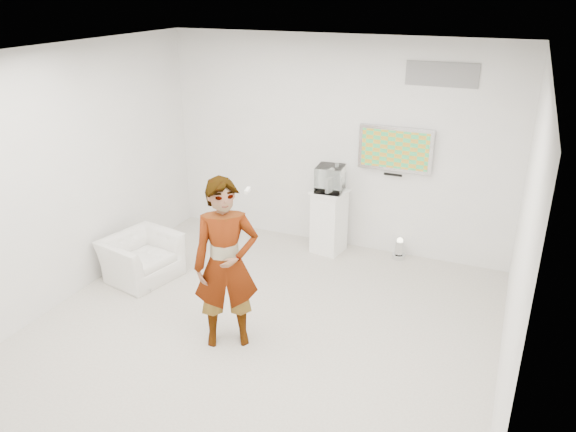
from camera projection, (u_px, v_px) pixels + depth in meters
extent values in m
cube|color=beige|center=(262.00, 328.00, 6.32)|extent=(5.00, 5.00, 0.01)
cube|color=#2C2B2E|center=(256.00, 54.00, 5.17)|extent=(5.00, 5.00, 0.01)
cube|color=silver|center=(336.00, 145.00, 7.87)|extent=(5.00, 0.01, 3.00)
cube|color=silver|center=(93.00, 336.00, 3.61)|extent=(5.00, 0.01, 3.00)
cube|color=silver|center=(69.00, 175.00, 6.64)|extent=(0.01, 5.00, 3.00)
cube|color=silver|center=(521.00, 246.00, 4.85)|extent=(0.01, 5.00, 3.00)
cube|color=silver|center=(396.00, 149.00, 7.51)|extent=(1.00, 0.08, 0.60)
cube|color=slate|center=(442.00, 75.00, 6.98)|extent=(0.90, 0.02, 0.30)
imported|color=silver|center=(226.00, 264.00, 5.76)|extent=(0.81, 0.72, 1.86)
imported|color=silver|center=(141.00, 257.00, 7.32)|extent=(0.96, 1.05, 0.58)
cube|color=white|center=(329.00, 221.00, 8.00)|extent=(0.52, 0.52, 0.92)
cylinder|color=silver|center=(399.00, 249.00, 7.89)|extent=(0.22, 0.22, 0.30)
cube|color=white|center=(330.00, 179.00, 7.75)|extent=(0.39, 0.39, 0.36)
cube|color=white|center=(330.00, 184.00, 7.78)|extent=(0.07, 0.16, 0.21)
cube|color=white|center=(247.00, 191.00, 5.65)|extent=(0.07, 0.14, 0.04)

